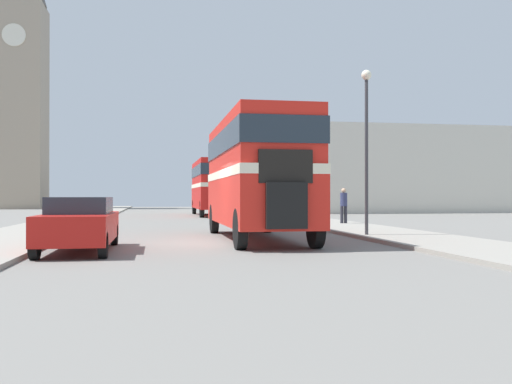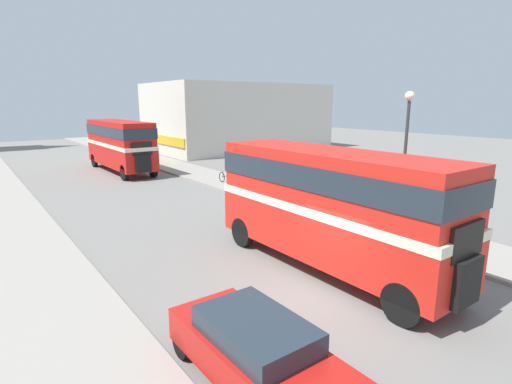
% 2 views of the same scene
% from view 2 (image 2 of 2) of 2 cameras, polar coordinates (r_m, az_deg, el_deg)
% --- Properties ---
extents(ground_plane, '(120.00, 120.00, 0.00)m').
position_cam_2_polar(ground_plane, '(12.42, 9.68, -14.19)').
color(ground_plane, slate).
extents(sidewalk_right, '(3.50, 120.00, 0.12)m').
position_cam_2_polar(sidewalk_right, '(17.57, 25.26, -6.86)').
color(sidewalk_right, gray).
rests_on(sidewalk_right, ground_plane).
extents(double_decker_bus, '(2.48, 9.32, 4.05)m').
position_cam_2_polar(double_decker_bus, '(13.41, 10.53, -1.08)').
color(double_decker_bus, red).
rests_on(double_decker_bus, ground_plane).
extents(bus_distant, '(2.51, 9.98, 4.11)m').
position_cam_2_polar(bus_distant, '(34.35, -18.89, 6.84)').
color(bus_distant, red).
rests_on(bus_distant, ground_plane).
extents(car_parked_near, '(1.75, 4.67, 1.46)m').
position_cam_2_polar(car_parked_near, '(8.41, 0.62, -22.23)').
color(car_parked_near, red).
rests_on(car_parked_near, ground_plane).
extents(pedestrian_walking, '(0.36, 0.36, 1.76)m').
position_cam_2_polar(pedestrian_walking, '(23.42, 5.76, 1.66)').
color(pedestrian_walking, '#282833').
rests_on(pedestrian_walking, sidewalk_right).
extents(bicycle_on_pavement, '(0.05, 1.76, 0.78)m').
position_cam_2_polar(bicycle_on_pavement, '(27.49, -4.32, 2.00)').
color(bicycle_on_pavement, black).
rests_on(bicycle_on_pavement, sidewalk_right).
extents(street_lamp, '(0.36, 0.36, 5.86)m').
position_cam_2_polar(street_lamp, '(16.24, 20.59, 6.17)').
color(street_lamp, '#38383D').
rests_on(street_lamp, sidewalk_right).
extents(shop_building_block, '(20.12, 11.84, 7.63)m').
position_cam_2_polar(shop_building_block, '(49.02, -2.56, 10.65)').
color(shop_building_block, beige).
rests_on(shop_building_block, ground_plane).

